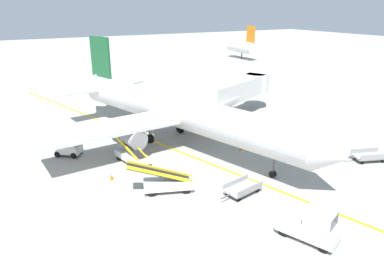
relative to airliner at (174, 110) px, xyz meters
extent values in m
plane|color=#9E9B93|center=(-1.55, -11.34, -3.42)|extent=(300.00, 300.00, 0.00)
cube|color=yellow|center=(0.16, -6.34, -3.41)|extent=(23.65, 76.60, 0.01)
cylinder|color=silver|center=(0.16, -0.52, 0.03)|extent=(11.92, 29.66, 3.30)
cone|color=silver|center=(4.89, -16.02, 0.03)|extent=(3.79, 3.24, 3.23)
cone|color=silver|center=(-4.63, 15.16, 0.43)|extent=(3.82, 3.59, 3.14)
cube|color=silver|center=(6.88, 3.10, -0.37)|extent=(13.50, 10.15, 0.36)
cylinder|color=gray|center=(5.61, 1.67, -1.37)|extent=(2.75, 3.62, 1.90)
cube|color=silver|center=(-7.44, -1.27, -0.37)|extent=(13.33, 5.51, 0.36)
cylinder|color=gray|center=(-5.58, -1.75, -1.37)|extent=(2.75, 3.62, 1.90)
cube|color=#19592D|center=(-3.93, 12.87, 4.08)|extent=(1.44, 3.91, 5.20)
cube|color=silver|center=(-0.94, 13.36, 0.43)|extent=(5.64, 4.19, 0.24)
cube|color=silver|center=(-6.68, 11.61, 0.43)|extent=(5.48, 2.98, 0.24)
cylinder|color=#4C4C51|center=(3.52, -11.52, -1.86)|extent=(0.20, 0.20, 3.12)
cylinder|color=black|center=(3.52, -11.52, -3.14)|extent=(0.50, 0.64, 0.56)
cylinder|color=#4C4C51|center=(1.68, 2.03, -1.86)|extent=(0.20, 0.20, 3.12)
cylinder|color=black|center=(1.68, 2.03, -2.94)|extent=(0.62, 1.02, 0.96)
cylinder|color=#4C4C51|center=(-2.53, 0.75, -1.86)|extent=(0.20, 0.20, 3.12)
cylinder|color=black|center=(-2.53, 0.75, -2.94)|extent=(0.62, 1.02, 0.96)
cube|color=black|center=(4.31, -14.10, 0.38)|extent=(2.97, 1.78, 0.60)
cube|color=silver|center=(10.52, 3.96, 0.18)|extent=(12.05, 7.15, 2.50)
cylinder|color=silver|center=(15.75, 6.23, 0.18)|extent=(3.20, 3.20, 2.50)
cylinder|color=#59595B|center=(8.86, 3.25, -2.24)|extent=(0.56, 0.56, 2.35)
cube|color=#333338|center=(8.86, 3.25, -3.17)|extent=(1.80, 1.40, 0.50)
cube|color=silver|center=(-0.07, -18.93, -2.72)|extent=(3.12, 4.05, 0.80)
cube|color=silver|center=(0.16, -19.51, -1.77)|extent=(2.02, 2.08, 1.10)
cube|color=black|center=(0.46, -20.23, -1.77)|extent=(1.35, 0.61, 0.77)
cylinder|color=black|center=(1.15, -19.79, -3.12)|extent=(0.43, 0.64, 0.60)
cylinder|color=black|center=(-0.34, -20.40, -3.12)|extent=(0.43, 0.64, 0.60)
cylinder|color=black|center=(0.20, -17.45, -3.12)|extent=(0.43, 0.64, 0.60)
cylinder|color=black|center=(-1.30, -18.07, -3.12)|extent=(0.43, 0.64, 0.60)
cube|color=silver|center=(-10.66, 1.43, -2.77)|extent=(2.68, 2.52, 0.70)
cube|color=silver|center=(-10.34, 1.16, -1.87)|extent=(1.49, 1.49, 1.10)
cube|color=black|center=(-9.94, 0.84, -1.87)|extent=(0.68, 0.81, 0.77)
cylinder|color=black|center=(-9.66, 1.33, -3.12)|extent=(0.60, 0.55, 0.60)
cylinder|color=black|center=(-10.36, 0.47, -3.12)|extent=(0.60, 0.55, 0.60)
cylinder|color=black|center=(-10.97, 2.39, -3.12)|extent=(0.60, 0.55, 0.60)
cylinder|color=black|center=(-11.66, 1.53, -3.12)|extent=(0.60, 0.55, 0.60)
cube|color=silver|center=(8.56, -3.70, -2.77)|extent=(2.58, 1.68, 0.70)
cube|color=silver|center=(8.98, -3.77, -1.87)|extent=(1.24, 1.21, 1.10)
cube|color=black|center=(9.48, -3.85, -1.87)|extent=(0.24, 0.97, 0.77)
cylinder|color=black|center=(9.48, -3.29, -3.12)|extent=(0.63, 0.32, 0.60)
cylinder|color=black|center=(9.30, -4.38, -3.12)|extent=(0.63, 0.32, 0.60)
cylinder|color=black|center=(7.83, -3.01, -3.12)|extent=(0.63, 0.32, 0.60)
cylinder|color=black|center=(7.64, -4.10, -3.12)|extent=(0.63, 0.32, 0.60)
cube|color=silver|center=(-5.84, -3.04, -2.82)|extent=(2.28, 4.03, 0.60)
cylinder|color=black|center=(-6.75, -1.88, -3.12)|extent=(0.34, 0.63, 0.60)
cylinder|color=black|center=(-5.51, -1.61, -3.12)|extent=(0.34, 0.63, 0.60)
cylinder|color=black|center=(-6.18, -4.48, -3.12)|extent=(0.34, 0.63, 0.60)
cylinder|color=black|center=(-4.94, -4.21, -3.12)|extent=(0.34, 0.63, 0.60)
cube|color=black|center=(-5.97, -2.46, -1.87)|extent=(1.95, 5.07, 1.76)
cube|color=yellow|center=(-6.41, -2.55, -1.75)|extent=(1.16, 4.92, 1.84)
cube|color=yellow|center=(-5.53, -2.36, -1.75)|extent=(1.16, 4.92, 1.84)
cube|color=silver|center=(-5.17, -9.43, -2.82)|extent=(4.08, 2.70, 0.60)
cylinder|color=black|center=(-6.64, -9.58, -3.12)|extent=(0.64, 0.41, 0.60)
cylinder|color=black|center=(-6.21, -8.38, -3.12)|extent=(0.64, 0.41, 0.60)
cylinder|color=black|center=(-4.14, -10.48, -3.12)|extent=(0.64, 0.41, 0.60)
cylinder|color=black|center=(-3.71, -9.28, -3.12)|extent=(0.64, 0.41, 0.60)
cube|color=black|center=(-5.74, -9.23, -1.87)|extent=(5.01, 2.54, 1.76)
cube|color=yellow|center=(-5.89, -9.65, -1.75)|extent=(4.75, 1.77, 1.84)
cube|color=yellow|center=(-5.59, -8.80, -1.75)|extent=(4.75, 1.77, 1.84)
cube|color=#A5A5A8|center=(13.55, -13.29, -2.98)|extent=(3.14, 2.36, 0.16)
cube|color=#4C4C51|center=(11.81, -12.66, -3.00)|extent=(0.87, 0.38, 0.08)
cylinder|color=#4C4C51|center=(11.38, -12.50, -3.00)|extent=(0.12, 0.12, 0.05)
cube|color=gray|center=(13.29, -13.99, -2.73)|extent=(2.65, 1.01, 0.50)
cube|color=gray|center=(13.80, -12.58, -2.73)|extent=(2.65, 1.01, 0.50)
cylinder|color=black|center=(12.35, -13.49, -3.24)|extent=(0.38, 0.24, 0.36)
cylinder|color=black|center=(12.76, -12.37, -3.24)|extent=(0.38, 0.24, 0.36)
cylinder|color=black|center=(14.33, -14.21, -3.24)|extent=(0.38, 0.24, 0.36)
cylinder|color=black|center=(14.74, -13.08, -3.24)|extent=(0.38, 0.24, 0.36)
cube|color=#A5A5A8|center=(-0.39, -12.59, -2.98)|extent=(3.04, 2.02, 0.16)
cube|color=#4C4C51|center=(-2.21, -12.95, -3.00)|extent=(0.90, 0.25, 0.08)
cylinder|color=#4C4C51|center=(-2.65, -13.04, -3.00)|extent=(0.12, 0.12, 0.05)
cube|color=gray|center=(-0.24, -13.32, -2.73)|extent=(2.76, 0.61, 0.50)
cube|color=gray|center=(-0.54, -11.85, -2.73)|extent=(2.76, 0.61, 0.50)
cylinder|color=black|center=(-1.30, -13.38, -3.24)|extent=(0.38, 0.19, 0.36)
cylinder|color=black|center=(-1.54, -12.20, -3.24)|extent=(0.38, 0.19, 0.36)
cylinder|color=black|center=(0.76, -12.97, -3.24)|extent=(0.38, 0.19, 0.36)
cylinder|color=black|center=(0.52, -11.79, -3.24)|extent=(0.38, 0.19, 0.36)
cylinder|color=#26262D|center=(4.96, -4.91, -2.99)|extent=(0.24, 0.24, 0.85)
cube|color=green|center=(4.96, -4.91, -2.29)|extent=(0.36, 0.22, 0.56)
sphere|color=tan|center=(4.96, -4.91, -1.90)|extent=(0.20, 0.20, 0.20)
sphere|color=yellow|center=(4.96, -4.91, -1.84)|extent=(0.24, 0.24, 0.24)
cone|color=orange|center=(-8.49, -5.42, -3.20)|extent=(0.36, 0.36, 0.44)
cone|color=orange|center=(5.05, 5.01, -3.20)|extent=(0.36, 0.36, 0.44)
cone|color=orange|center=(4.66, -5.44, -3.20)|extent=(0.36, 0.36, 0.44)
cone|color=orange|center=(10.19, -9.10, -3.20)|extent=(0.36, 0.36, 0.44)
cone|color=orange|center=(5.53, 0.64, -3.20)|extent=(0.36, 0.36, 0.44)
cylinder|color=silver|center=(43.42, 47.15, -0.32)|extent=(3.00, 10.00, 3.00)
cylinder|color=#3F3F3F|center=(43.42, 47.15, -2.62)|extent=(0.30, 0.30, 1.60)
cube|color=orange|center=(43.42, 43.65, 3.18)|extent=(0.24, 3.20, 4.40)
camera|label=1|loc=(-15.35, -31.78, 10.23)|focal=33.11mm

